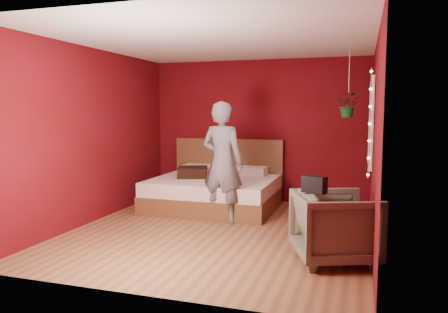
# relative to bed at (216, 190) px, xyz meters

# --- Properties ---
(floor) EXTENTS (4.50, 4.50, 0.00)m
(floor) POSITION_rel_bed_xyz_m (0.55, -1.41, -0.30)
(floor) COLOR #97613C
(floor) RESTS_ON ground
(room_walls) EXTENTS (4.04, 4.54, 2.62)m
(room_walls) POSITION_rel_bed_xyz_m (0.55, -1.41, 1.38)
(room_walls) COLOR maroon
(room_walls) RESTS_ON ground
(window) EXTENTS (0.05, 0.97, 1.27)m
(window) POSITION_rel_bed_xyz_m (2.51, -0.51, 1.20)
(window) COLOR white
(window) RESTS_ON room_walls
(fairy_lights) EXTENTS (0.04, 0.04, 1.45)m
(fairy_lights) POSITION_rel_bed_xyz_m (2.49, -1.04, 1.20)
(fairy_lights) COLOR silver
(fairy_lights) RESTS_ON room_walls
(bed) EXTENTS (2.08, 1.76, 1.14)m
(bed) POSITION_rel_bed_xyz_m (0.00, 0.00, 0.00)
(bed) COLOR brown
(bed) RESTS_ON ground
(person) EXTENTS (0.72, 0.54, 1.81)m
(person) POSITION_rel_bed_xyz_m (0.42, -0.91, 0.61)
(person) COLOR slate
(person) RESTS_ON ground
(armchair) EXTENTS (1.11, 1.09, 0.78)m
(armchair) POSITION_rel_bed_xyz_m (2.15, -2.20, 0.10)
(armchair) COLOR #605E4C
(armchair) RESTS_ON ground
(handbag) EXTENTS (0.28, 0.22, 0.18)m
(handbag) POSITION_rel_bed_xyz_m (1.92, -2.33, 0.58)
(handbag) COLOR black
(handbag) RESTS_ON armchair
(throw_pillow) EXTENTS (0.62, 0.62, 0.18)m
(throw_pillow) POSITION_rel_bed_xyz_m (-0.40, -0.07, 0.31)
(throw_pillow) COLOR black
(throw_pillow) RESTS_ON bed
(hanging_plant) EXTENTS (0.39, 0.35, 1.04)m
(hanging_plant) POSITION_rel_bed_xyz_m (2.18, -0.03, 1.46)
(hanging_plant) COLOR silver
(hanging_plant) RESTS_ON room_walls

